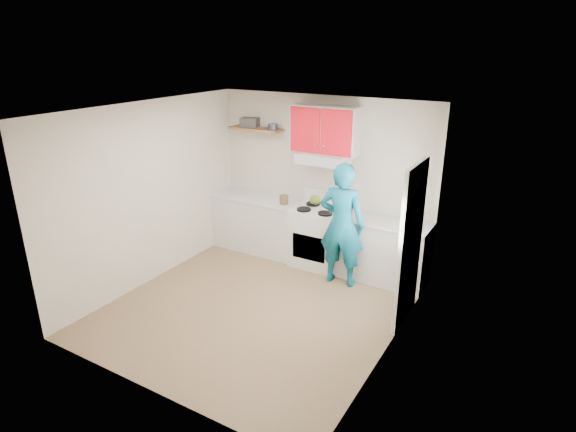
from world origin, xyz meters
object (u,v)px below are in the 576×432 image
Objects in this scene: crock at (284,200)px; person at (342,225)px; tin at (273,127)px; stove at (318,237)px; kettle at (315,200)px.

crock is 0.09× the size of person.
stove is at bearing -10.20° from tin.
kettle is 0.10× the size of person.
kettle is at bearing -42.33° from person.
stove is 0.58m from kettle.
person is (1.48, -0.54, -1.18)m from tin.
stove is at bearing 4.69° from crock.
tin reaches higher than crock.
kettle is at bearing 131.87° from stove.
crock is (-0.44, -0.22, -0.01)m from kettle.
person reaches higher than kettle.
person is at bearing -34.12° from stove.
tin is 1.17m from crock.
tin is at bearing -24.79° from person.
stove is 5.13× the size of kettle.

